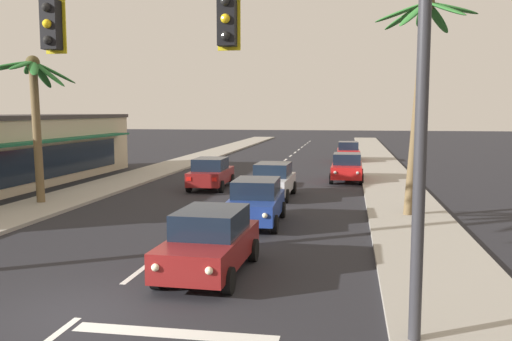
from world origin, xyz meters
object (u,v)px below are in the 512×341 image
traffic_signal_mast (239,58)px  palm_right_second (421,59)px  sedan_fifth_in_queue (273,180)px  sedan_parked_mid_kerb (347,167)px  palm_left_second (34,97)px  sedan_lead_at_stop_bar (210,241)px  sedan_third_in_queue (256,201)px  sedan_oncoming_far (211,173)px  sedan_parked_nearest_kerb (348,152)px

traffic_signal_mast → palm_right_second: size_ratio=1.25×
traffic_signal_mast → sedan_fifth_in_queue: traffic_signal_mast is taller
traffic_signal_mast → sedan_parked_mid_kerb: 23.79m
palm_left_second → palm_right_second: (16.40, -0.23, 1.38)m
sedan_lead_at_stop_bar → sedan_parked_mid_kerb: (3.41, 19.63, 0.00)m
sedan_lead_at_stop_bar → palm_left_second: size_ratio=0.68×
sedan_third_in_queue → palm_right_second: (6.07, 2.17, 5.36)m
traffic_signal_mast → sedan_third_in_queue: traffic_signal_mast is taller
sedan_oncoming_far → sedan_parked_mid_kerb: 8.53m
sedan_parked_nearest_kerb → palm_left_second: 27.49m
sedan_lead_at_stop_bar → sedan_oncoming_far: (-3.88, 15.20, 0.00)m
sedan_parked_mid_kerb → sedan_third_in_queue: bearing=-104.0°
sedan_lead_at_stop_bar → palm_left_second: palm_left_second is taller
sedan_third_in_queue → palm_right_second: size_ratio=0.52×
sedan_lead_at_stop_bar → sedan_parked_nearest_kerb: (3.44, 32.30, 0.00)m
palm_left_second → sedan_parked_mid_kerb: bearing=38.5°
sedan_fifth_in_queue → palm_right_second: palm_right_second is taller
sedan_fifth_in_queue → sedan_parked_mid_kerb: (3.55, 6.87, 0.00)m
sedan_fifth_in_queue → palm_left_second: 11.54m
sedan_fifth_in_queue → sedan_oncoming_far: (-3.74, 2.44, 0.00)m
sedan_lead_at_stop_bar → sedan_third_in_queue: same height
palm_right_second → palm_left_second: bearing=179.2°
sedan_lead_at_stop_bar → sedan_third_in_queue: (0.12, 6.38, 0.00)m
sedan_third_in_queue → sedan_parked_nearest_kerb: size_ratio=1.00×
palm_right_second → sedan_fifth_in_queue: bearing=146.3°
sedan_lead_at_stop_bar → sedan_parked_mid_kerb: size_ratio=1.01×
sedan_third_in_queue → sedan_parked_nearest_kerb: same height
sedan_third_in_queue → sedan_parked_mid_kerb: size_ratio=1.00×
traffic_signal_mast → sedan_third_in_queue: size_ratio=2.38×
sedan_oncoming_far → palm_left_second: 9.86m
sedan_fifth_in_queue → sedan_lead_at_stop_bar: bearing=-89.4°
palm_left_second → sedan_lead_at_stop_bar: bearing=-40.7°
sedan_parked_mid_kerb → palm_left_second: bearing=-141.5°
traffic_signal_mast → sedan_parked_nearest_kerb: (1.91, 36.00, -4.31)m
sedan_fifth_in_queue → palm_right_second: bearing=-33.7°
sedan_parked_nearest_kerb → palm_left_second: bearing=-120.1°
sedan_parked_nearest_kerb → sedan_lead_at_stop_bar: bearing=-96.1°
sedan_fifth_in_queue → sedan_oncoming_far: bearing=146.9°
sedan_third_in_queue → palm_right_second: bearing=19.6°
sedan_oncoming_far → palm_right_second: (10.06, -6.65, 5.36)m
sedan_third_in_queue → sedan_fifth_in_queue: same height
sedan_fifth_in_queue → sedan_parked_nearest_kerb: (3.58, 19.54, 0.00)m
sedan_oncoming_far → sedan_parked_nearest_kerb: bearing=66.8°
sedan_fifth_in_queue → sedan_parked_nearest_kerb: bearing=79.6°
palm_left_second → palm_right_second: size_ratio=0.78×
sedan_parked_mid_kerb → palm_right_second: size_ratio=0.52×
sedan_lead_at_stop_bar → palm_right_second: size_ratio=0.52×
traffic_signal_mast → sedan_oncoming_far: size_ratio=2.38×
sedan_lead_at_stop_bar → sedan_fifth_in_queue: same height
sedan_parked_nearest_kerb → sedan_parked_mid_kerb: 12.68m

